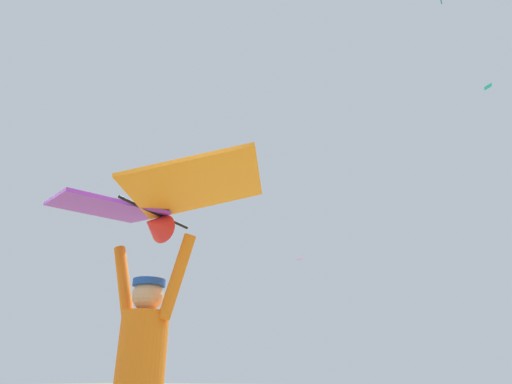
{
  "coord_description": "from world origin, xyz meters",
  "views": [
    {
      "loc": [
        2.39,
        -2.7,
        0.94
      ],
      "look_at": [
        0.19,
        1.46,
        3.01
      ],
      "focal_mm": 29.61,
      "sensor_mm": 36.0,
      "label": 1
    }
  ],
  "objects_px": {
    "distant_kite_magenta_far_center": "(300,259)",
    "kite_flyer_person": "(140,378)",
    "held_stunt_kite": "(149,203)",
    "distant_kite_teal_high_right": "(488,86)"
  },
  "relations": [
    {
      "from": "distant_kite_magenta_far_center",
      "to": "held_stunt_kite",
      "type": "bearing_deg",
      "value": -70.95
    },
    {
      "from": "kite_flyer_person",
      "to": "held_stunt_kite",
      "type": "bearing_deg",
      "value": -91.25
    },
    {
      "from": "kite_flyer_person",
      "to": "distant_kite_magenta_far_center",
      "type": "distance_m",
      "value": 25.93
    },
    {
      "from": "kite_flyer_person",
      "to": "distant_kite_teal_high_right",
      "type": "height_order",
      "value": "distant_kite_teal_high_right"
    },
    {
      "from": "held_stunt_kite",
      "to": "distant_kite_teal_high_right",
      "type": "bearing_deg",
      "value": 78.73
    },
    {
      "from": "kite_flyer_person",
      "to": "distant_kite_magenta_far_center",
      "type": "relative_size",
      "value": 3.81
    },
    {
      "from": "distant_kite_magenta_far_center",
      "to": "kite_flyer_person",
      "type": "bearing_deg",
      "value": -70.88
    },
    {
      "from": "kite_flyer_person",
      "to": "distant_kite_teal_high_right",
      "type": "bearing_deg",
      "value": 78.69
    },
    {
      "from": "held_stunt_kite",
      "to": "distant_kite_teal_high_right",
      "type": "relative_size",
      "value": 2.78
    },
    {
      "from": "kite_flyer_person",
      "to": "distant_kite_teal_high_right",
      "type": "xyz_separation_m",
      "value": [
        5.37,
        26.87,
        18.96
      ]
    }
  ]
}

